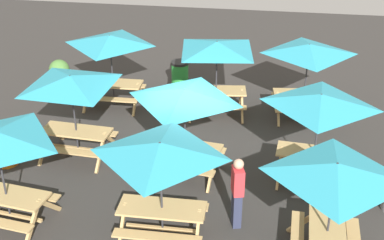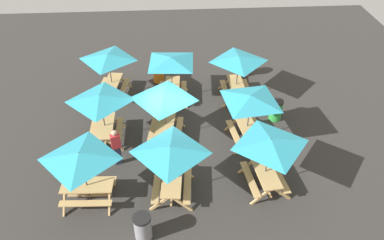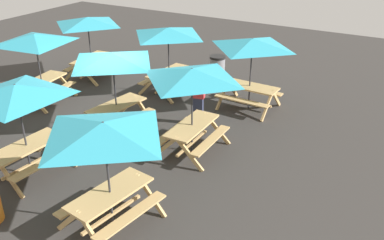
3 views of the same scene
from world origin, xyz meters
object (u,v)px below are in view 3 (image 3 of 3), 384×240
object	(u,v)px
picnic_table_7	(252,48)
person_standing	(198,96)
picnic_table_6	(113,64)
trash_bin_gray	(217,69)
picnic_table_5	(168,37)
picnic_table_1	(192,80)
picnic_table_8	(88,26)
picnic_table_0	(35,43)
picnic_table_2	(104,137)
picnic_table_3	(17,97)

from	to	relation	value
picnic_table_7	person_standing	world-z (taller)	picnic_table_7
picnic_table_6	trash_bin_gray	world-z (taller)	picnic_table_6
picnic_table_5	picnic_table_6	world-z (taller)	same
picnic_table_5	person_standing	world-z (taller)	picnic_table_5
picnic_table_6	picnic_table_1	bearing A→B (deg)	-83.39
picnic_table_6	picnic_table_8	distance (m)	4.68
picnic_table_0	picnic_table_7	bearing A→B (deg)	-72.53
picnic_table_5	trash_bin_gray	xyz separation A→B (m)	(1.79, -0.98, -1.49)
picnic_table_0	picnic_table_7	size ratio (longest dim) A/B	1.20
picnic_table_2	picnic_table_6	size ratio (longest dim) A/B	1.00
picnic_table_5	picnic_table_8	distance (m)	3.40
picnic_table_6	person_standing	world-z (taller)	picnic_table_6
picnic_table_8	picnic_table_2	bearing A→B (deg)	-142.73
picnic_table_1	picnic_table_7	world-z (taller)	same
picnic_table_5	picnic_table_8	world-z (taller)	same
picnic_table_1	picnic_table_0	bearing A→B (deg)	85.35
picnic_table_0	picnic_table_5	world-z (taller)	same
picnic_table_5	picnic_table_6	xyz separation A→B (m)	(-3.14, -0.20, 0.00)
picnic_table_0	picnic_table_8	size ratio (longest dim) A/B	1.20
picnic_table_6	trash_bin_gray	bearing A→B (deg)	-1.16
picnic_table_3	picnic_table_5	distance (m)	6.07
picnic_table_1	picnic_table_6	bearing A→B (deg)	88.20
picnic_table_3	picnic_table_5	bearing A→B (deg)	2.55
picnic_table_5	trash_bin_gray	world-z (taller)	picnic_table_5
picnic_table_5	picnic_table_6	bearing A→B (deg)	-171.30
picnic_table_7	picnic_table_8	world-z (taller)	same
picnic_table_6	person_standing	size ratio (longest dim) A/B	1.40
picnic_table_6	picnic_table_8	xyz separation A→B (m)	(2.99, 3.60, 0.00)
picnic_table_2	picnic_table_6	bearing A→B (deg)	44.97
picnic_table_3	picnic_table_8	size ratio (longest dim) A/B	1.21
person_standing	picnic_table_1	bearing A→B (deg)	-82.60
picnic_table_6	picnic_table_7	distance (m)	4.27
picnic_table_2	picnic_table_7	distance (m)	6.69
picnic_table_1	picnic_table_5	size ratio (longest dim) A/B	1.00
picnic_table_7	trash_bin_gray	bearing A→B (deg)	-37.81
picnic_table_5	person_standing	bearing A→B (deg)	-123.97
picnic_table_1	picnic_table_5	world-z (taller)	same
picnic_table_3	picnic_table_6	bearing A→B (deg)	-2.84
trash_bin_gray	picnic_table_6	bearing A→B (deg)	171.05
picnic_table_0	trash_bin_gray	xyz separation A→B (m)	(4.56, -4.19, -1.49)
picnic_table_1	picnic_table_3	world-z (taller)	same
picnic_table_3	picnic_table_8	world-z (taller)	same
picnic_table_2	trash_bin_gray	distance (m)	8.68
picnic_table_1	person_standing	world-z (taller)	picnic_table_1
picnic_table_0	picnic_table_8	xyz separation A→B (m)	(2.62, 0.18, 0.00)
picnic_table_0	picnic_table_2	distance (m)	7.11
picnic_table_6	picnic_table_5	bearing A→B (deg)	11.48
picnic_table_1	picnic_table_2	xyz separation A→B (m)	(-3.37, -0.06, 0.00)
picnic_table_1	person_standing	xyz separation A→B (m)	(1.49, 0.64, -1.10)
picnic_table_0	picnic_table_6	distance (m)	3.44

